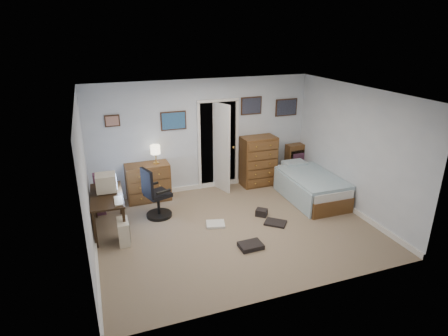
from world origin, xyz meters
The scene contains 15 objects.
floor centered at (0.00, 0.00, -0.01)m, with size 5.00×4.00×0.02m, color #87705D.
computer_desk centered at (-2.28, 0.74, 0.54)m, with size 0.59×1.23×0.70m.
crt_monitor centered at (-2.18, 0.88, 0.87)m, with size 0.37×0.34×0.34m.
keyboard centered at (-2.02, 0.38, 0.71)m, with size 0.14×0.37×0.02m, color beige.
pc_tower centered at (-2.00, 0.18, 0.21)m, with size 0.20×0.40×0.42m.
office_chair centered at (-1.31, 0.92, 0.40)m, with size 0.64×0.64×1.04m.
media_stack centered at (-2.32, 1.44, 0.43)m, with size 0.17×0.17×0.86m, color maroon.
low_dresser centered at (-1.31, 1.77, 0.41)m, with size 0.91×0.46×0.81m, color brown.
table_lamp centered at (-1.11, 1.77, 1.10)m, with size 0.20×0.20×0.40m.
doorway centered at (0.35, 2.27, 1.00)m, with size 0.96×1.12×2.05m.
tall_dresser centered at (1.26, 1.75, 0.58)m, with size 0.79×0.47×1.17m, color brown.
headboard_bookcase centered at (2.55, 1.86, 0.45)m, with size 0.96×0.29×0.85m.
bed centered at (1.99, 0.67, 0.29)m, with size 1.02×1.86×0.61m.
wall_posters centered at (0.57, 1.98, 1.75)m, with size 4.38×0.04×0.60m.
floor_clutter centered at (0.23, -0.20, 0.04)m, with size 1.54×1.28×0.14m.
Camera 1 is at (-2.29, -5.72, 3.51)m, focal length 30.00 mm.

